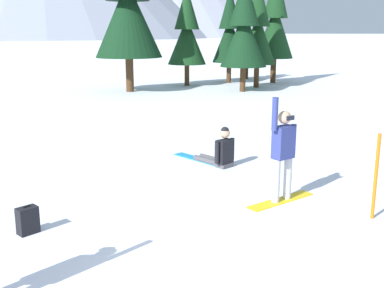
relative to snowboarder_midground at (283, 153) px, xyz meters
name	(u,v)px	position (x,y,z in m)	size (l,w,h in m)	color
ground_plane	(219,287)	(-1.01, -3.24, -0.95)	(800.00, 800.00, 0.00)	white
snowboarder_midground	(283,153)	(0.00, 0.00, 0.00)	(1.33, 1.27, 2.01)	yellow
snowboarder_background	(219,152)	(-1.29, 2.34, -0.61)	(1.58, 1.46, 0.98)	#4C4C51
backpack_black	(27,220)	(-4.15, -1.90, -0.73)	(0.37, 0.38, 0.47)	black
trail_marker_pole	(376,177)	(1.51, -0.69, -0.20)	(0.06, 0.06, 1.50)	orange
pine_tree_broad	(258,29)	(0.01, 18.58, 2.26)	(2.05, 2.05, 5.89)	#472D19
pine_tree_short	(128,5)	(-6.65, 15.99, 3.47)	(3.44, 3.44, 8.09)	#472D19
pine_tree_leaning	(275,21)	(1.10, 21.17, 2.74)	(2.30, 2.30, 6.77)	#472D19
pine_tree_young	(244,29)	(-0.75, 16.60, 2.28)	(2.41, 2.41, 5.92)	#472D19
pine_tree_twin	(230,31)	(-1.60, 20.83, 2.14)	(2.03, 2.03, 5.67)	#472D19
pine_tree_tall	(247,45)	(-0.49, 23.27, 1.23)	(1.52, 1.52, 3.99)	#472D19
pine_tree_slender	(187,32)	(-3.99, 19.05, 2.11)	(2.21, 2.21, 5.61)	#472D19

